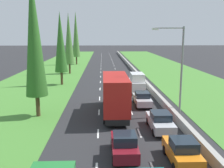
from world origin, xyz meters
TOP-DOWN VIEW (x-y plane):
  - ground_plane at (0.00, 60.00)m, footprint 300.00×300.00m
  - grass_verge_left at (-12.65, 60.00)m, footprint 14.00×140.00m
  - grass_verge_right at (14.35, 60.00)m, footprint 14.00×140.00m
  - median_barrier at (5.70, 60.00)m, footprint 0.44×120.00m
  - lane_markings at (0.00, 60.00)m, footprint 3.64×116.00m
  - orange_hatchback_right_lane at (3.73, 15.77)m, footprint 1.74×3.90m
  - silver_sedan_right_lane at (3.64, 21.62)m, footprint 1.82×4.50m
  - maroon_hatchback_centre_lane at (0.10, 16.82)m, footprint 1.74×3.90m
  - silver_sedan_right_lane_fourth at (3.28, 29.55)m, footprint 1.82×4.50m
  - white_van_right_lane at (3.60, 36.64)m, footprint 1.96×4.90m
  - red_box_truck_centre_lane at (-0.07, 26.36)m, footprint 2.46×9.40m
  - poplar_tree_second at (-7.92, 25.87)m, footprint 2.16×2.16m
  - poplar_tree_third at (-8.15, 42.68)m, footprint 2.10×2.10m
  - poplar_tree_fourth at (-8.41, 55.22)m, footprint 2.12×2.12m
  - poplar_tree_fifth at (-8.69, 72.63)m, footprint 2.17×2.17m
  - street_light_mast at (6.28, 25.81)m, footprint 3.20×0.28m

SIDE VIEW (x-z plane):
  - ground_plane at x=0.00m, z-range 0.00..0.00m
  - lane_markings at x=0.00m, z-range 0.00..0.01m
  - grass_verge_left at x=-12.65m, z-range 0.00..0.04m
  - grass_verge_right at x=14.35m, z-range 0.00..0.04m
  - median_barrier at x=5.70m, z-range 0.00..0.85m
  - silver_sedan_right_lane at x=3.64m, z-range -0.01..1.63m
  - silver_sedan_right_lane_fourth at x=3.28m, z-range -0.01..1.63m
  - orange_hatchback_right_lane at x=3.73m, z-range -0.02..1.70m
  - maroon_hatchback_centre_lane at x=0.10m, z-range -0.02..1.70m
  - white_van_right_lane at x=3.60m, z-range -0.01..2.81m
  - red_box_truck_centre_lane at x=-0.07m, z-range 0.09..4.27m
  - street_light_mast at x=6.28m, z-range 0.73..9.73m
  - poplar_tree_third at x=-8.15m, z-range 1.05..13.03m
  - poplar_tree_fourth at x=-8.41m, z-range 1.05..13.95m
  - poplar_tree_second at x=-7.92m, z-range 1.05..15.52m
  - poplar_tree_fifth at x=-8.69m, z-range 1.05..15.77m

